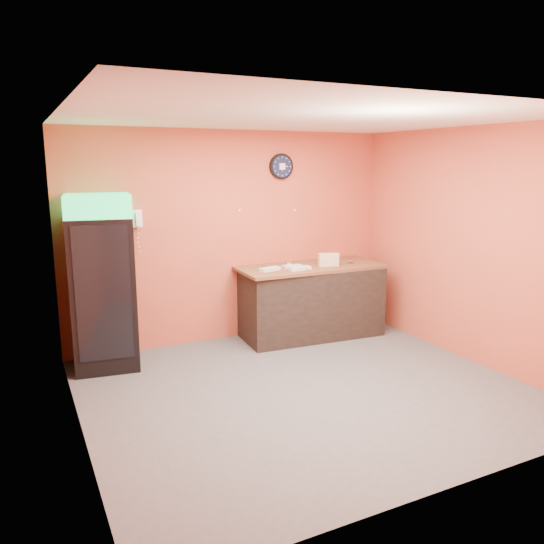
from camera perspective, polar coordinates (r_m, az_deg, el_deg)
floor at (r=5.80m, az=3.60°, el=-12.50°), size 4.50×4.50×0.00m
back_wall at (r=7.16m, az=-4.25°, el=3.82°), size 4.50×0.02×2.80m
left_wall at (r=4.70m, az=-20.70°, el=-1.04°), size 0.02×4.00×2.80m
right_wall at (r=6.78m, az=20.50°, el=2.67°), size 0.02×4.00×2.80m
ceiling at (r=5.32m, az=4.00°, el=16.24°), size 4.50×4.00×0.02m
beverage_cooler at (r=6.40m, az=-17.63°, el=-1.36°), size 0.80×0.81×2.03m
prep_counter at (r=7.40m, az=4.16°, el=-3.23°), size 1.96×0.98×0.95m
wall_clock at (r=7.37m, az=1.02°, el=11.29°), size 0.35×0.06×0.35m
wall_phone at (r=6.71m, az=-14.31°, el=5.60°), size 0.11×0.10×0.21m
butcher_paper at (r=7.29m, az=4.22°, el=0.55°), size 2.05×0.92×0.04m
sub_roll_stack at (r=7.25m, az=6.09°, el=1.31°), size 0.29×0.15×0.18m
wrapped_sandwich_left at (r=6.92m, az=-0.22°, el=0.32°), size 0.31×0.18×0.04m
wrapped_sandwich_mid at (r=6.97m, az=3.00°, el=0.40°), size 0.30×0.13×0.04m
wrapped_sandwich_right at (r=7.11m, az=2.19°, el=0.61°), size 0.26×0.10×0.04m
kitchen_tool at (r=7.14m, az=1.80°, el=0.78°), size 0.07×0.07×0.07m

